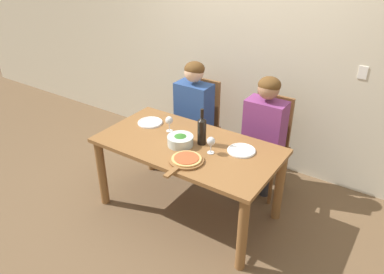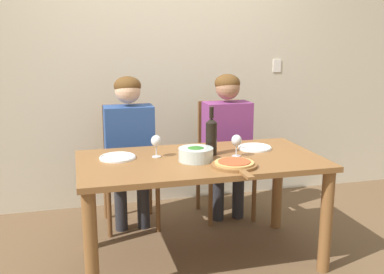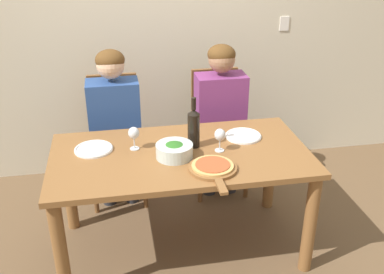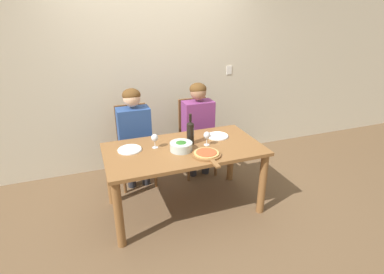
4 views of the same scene
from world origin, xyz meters
The scene contains 14 objects.
ground_plane centered at (0.00, 0.00, 0.00)m, with size 40.00×40.00×0.00m, color brown.
back_wall centered at (0.00, 1.23, 1.35)m, with size 10.00×0.06×2.70m.
dining_table centered at (0.00, 0.00, 0.61)m, with size 1.62×0.85×0.73m.
chair_left centered at (-0.39, 0.79, 0.52)m, with size 0.42×0.42×0.98m.
chair_right centered at (0.42, 0.79, 0.52)m, with size 0.42×0.42×0.98m.
person_woman centered at (-0.39, 0.67, 0.74)m, with size 0.47×0.51×1.23m.
person_man centered at (0.42, 0.67, 0.74)m, with size 0.47×0.51×1.23m.
wine_bottle centered at (0.10, 0.07, 0.86)m, with size 0.08×0.08×0.33m.
broccoli_bowl centered at (-0.05, -0.05, 0.77)m, with size 0.23×0.23×0.09m.
dinner_plate_left centered at (-0.54, 0.13, 0.74)m, with size 0.24×0.24×0.02m.
dinner_plate_right centered at (0.45, 0.15, 0.74)m, with size 0.24×0.24×0.02m.
pizza_on_board centered at (0.15, -0.25, 0.75)m, with size 0.29×0.43×0.04m.
wine_glass_left centered at (-0.28, 0.10, 0.84)m, with size 0.07×0.07×0.15m.
wine_glass_right centered at (0.25, -0.02, 0.84)m, with size 0.07×0.07×0.15m.
Camera 1 is at (1.61, -2.35, 2.36)m, focal length 35.00 mm.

